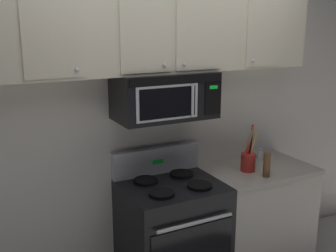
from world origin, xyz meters
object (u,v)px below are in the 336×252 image
object	(u,v)px
salt_shaker	(260,154)
pepper_mill	(267,165)
stove_range	(172,235)
utensil_crock_red	(248,159)
over_range_microwave	(165,96)

from	to	relation	value
salt_shaker	pepper_mill	xyz separation A→B (m)	(-0.24, -0.37, 0.05)
stove_range	utensil_crock_red	world-z (taller)	utensil_crock_red
over_range_microwave	utensil_crock_red	xyz separation A→B (m)	(0.71, -0.14, -0.57)
over_range_microwave	salt_shaker	size ratio (longest dim) A/B	7.45
salt_shaker	utensil_crock_red	bearing A→B (deg)	-146.44
over_range_microwave	salt_shaker	bearing A→B (deg)	2.92
utensil_crock_red	salt_shaker	bearing A→B (deg)	33.56
stove_range	salt_shaker	world-z (taller)	stove_range
utensil_crock_red	pepper_mill	xyz separation A→B (m)	(0.04, -0.18, -0.00)
stove_range	over_range_microwave	bearing A→B (deg)	90.14
utensil_crock_red	pepper_mill	distance (m)	0.19
salt_shaker	over_range_microwave	bearing A→B (deg)	-177.08
over_range_microwave	utensil_crock_red	world-z (taller)	over_range_microwave
stove_range	over_range_microwave	world-z (taller)	over_range_microwave
stove_range	salt_shaker	bearing A→B (deg)	9.53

